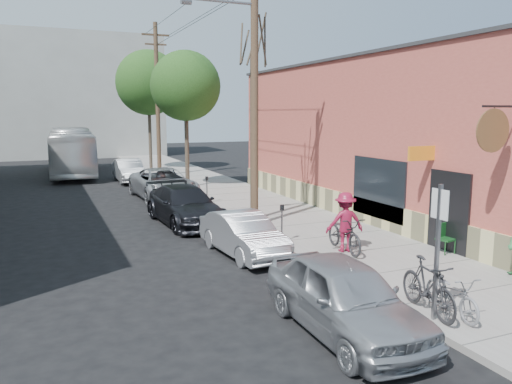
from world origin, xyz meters
name	(u,v)px	position (x,y,z in m)	size (l,w,h in m)	color
ground	(240,272)	(0.00, 0.00, 0.00)	(120.00, 120.00, 0.00)	black
sidewalk	(238,198)	(4.25, 11.00, 0.07)	(4.50, 58.00, 0.15)	gray
cafe_building	(392,138)	(8.99, 4.99, 3.30)	(6.60, 20.20, 6.61)	#B64E43
end_cap_building	(68,96)	(-2.00, 42.00, 6.00)	(18.00, 8.00, 12.00)	#A0A09B
sign_post	(438,240)	(2.35, -4.89, 1.83)	(0.07, 0.45, 2.80)	slate
parking_meter_near	(282,217)	(2.25, 1.93, 0.98)	(0.14, 0.14, 1.24)	slate
parking_meter_far	(207,185)	(2.25, 9.91, 0.98)	(0.14, 0.14, 1.24)	slate
utility_pole_near	(253,83)	(2.39, 4.66, 5.41)	(3.57, 0.28, 10.00)	#503A28
utility_pole_far	(157,98)	(2.45, 20.97, 5.34)	(1.80, 0.28, 10.00)	#503A28
tree_bare	(253,140)	(2.80, 5.62, 3.31)	(0.24, 0.24, 6.32)	#44392C
tree_leafy_mid	(186,86)	(2.80, 15.25, 5.82)	(3.90, 3.90, 7.64)	#44392C
tree_leafy_far	(148,83)	(2.80, 25.52, 6.56)	(4.80, 4.80, 8.82)	#44392C
patio_chair_a	(446,239)	(6.20, -1.21, 0.59)	(0.50, 0.50, 0.88)	#124019
cyclist	(345,222)	(3.52, 0.18, 1.06)	(1.18, 0.68, 1.83)	maroon
cyclist_bike	(345,234)	(3.52, 0.18, 0.70)	(0.73, 2.09, 1.10)	black
parked_bike_a	(428,287)	(2.45, -4.58, 0.73)	(0.55, 1.94, 1.17)	black
parked_bike_b	(452,294)	(2.87, -4.83, 0.60)	(0.60, 1.72, 0.90)	slate
car_0	(344,297)	(0.49, -4.41, 0.75)	(1.77, 4.40, 1.50)	#A3A5AA
car_1	(243,234)	(0.72, 1.50, 0.65)	(1.38, 3.96, 1.31)	#B0B2B8
car_2	(185,205)	(0.26, 6.53, 0.74)	(2.07, 5.09, 1.48)	black
car_3	(164,184)	(0.80, 12.60, 0.78)	(2.58, 5.59, 1.55)	#A7AAAF
car_4	(129,171)	(0.23, 19.78, 0.72)	(1.52, 4.37, 1.44)	#A5A9AC
bus	(71,151)	(-2.86, 25.42, 1.66)	(2.78, 11.90, 3.31)	silver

